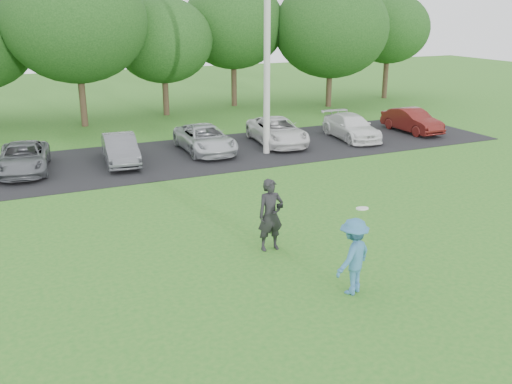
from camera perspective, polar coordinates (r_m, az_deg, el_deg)
ground at (r=13.56m, az=6.26°, el=-9.44°), size 100.00×100.00×0.00m
parking_lot at (r=24.88m, az=-9.17°, el=3.36°), size 32.00×6.50×0.03m
utility_pole at (r=24.69m, az=1.11°, el=14.50°), size 0.28×0.28×9.39m
frisbee_player at (r=13.06m, az=9.70°, el=-6.34°), size 1.33×1.10×2.10m
camera_bystander at (r=15.10m, az=1.47°, el=-2.30°), size 0.73×0.49×1.96m
parked_cars at (r=24.97m, az=-8.13°, el=4.91°), size 27.79×4.94×1.23m
tree_row at (r=33.95m, az=-11.72°, el=15.48°), size 42.39×9.85×8.64m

